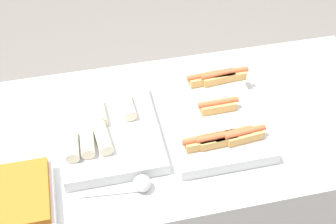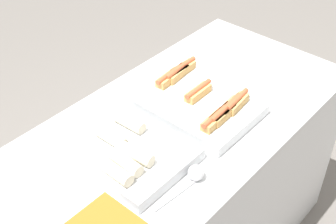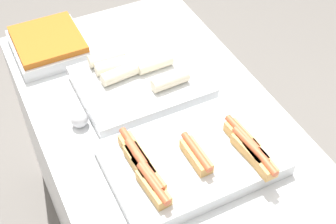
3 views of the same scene
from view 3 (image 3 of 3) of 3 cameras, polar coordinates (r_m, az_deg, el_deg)
The scene contains 5 objects.
counter at distance 1.91m, azimuth 0.91°, elevation -12.87°, with size 1.64×0.81×0.94m.
tray_hotdogs at distance 1.44m, azimuth 2.88°, elevation -5.69°, with size 0.38×0.52×0.10m.
tray_wraps at distance 1.69m, azimuth -3.48°, elevation 3.81°, with size 0.35×0.44×0.10m.
tray_side_front at distance 1.90m, azimuth -14.35°, elevation 7.97°, with size 0.29×0.27×0.07m.
serving_spoon_near at distance 1.59m, azimuth -10.88°, elevation -0.67°, with size 0.24×0.06×0.06m.
Camera 3 is at (0.88, -0.47, 2.10)m, focal length 50.00 mm.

